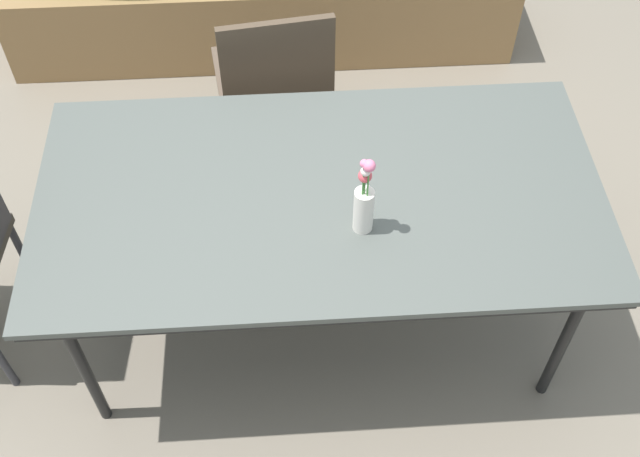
{
  "coord_description": "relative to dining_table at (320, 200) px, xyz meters",
  "views": [
    {
      "loc": [
        -0.01,
        -1.66,
        2.54
      ],
      "look_at": [
        0.09,
        -0.06,
        0.55
      ],
      "focal_mm": 43.5,
      "sensor_mm": 36.0,
      "label": 1
    }
  ],
  "objects": [
    {
      "name": "chair_far_side",
      "position": [
        -0.13,
        0.8,
        -0.18
      ],
      "size": [
        0.5,
        0.5,
        0.88
      ],
      "rotation": [
        0.0,
        0.0,
        0.13
      ],
      "color": "brown",
      "rests_on": "ground"
    },
    {
      "name": "dining_table",
      "position": [
        0.0,
        0.0,
        0.0
      ],
      "size": [
        1.78,
        0.93,
        0.73
      ],
      "color": "#4C514C",
      "rests_on": "ground"
    },
    {
      "name": "flower_vase",
      "position": [
        0.12,
        -0.15,
        0.16
      ],
      "size": [
        0.06,
        0.06,
        0.3
      ],
      "color": "silver",
      "rests_on": "dining_table"
    },
    {
      "name": "ground_plane",
      "position": [
        -0.09,
        0.06,
        -0.69
      ],
      "size": [
        12.0,
        12.0,
        0.0
      ],
      "primitive_type": "plane",
      "color": "#756B5B"
    }
  ]
}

